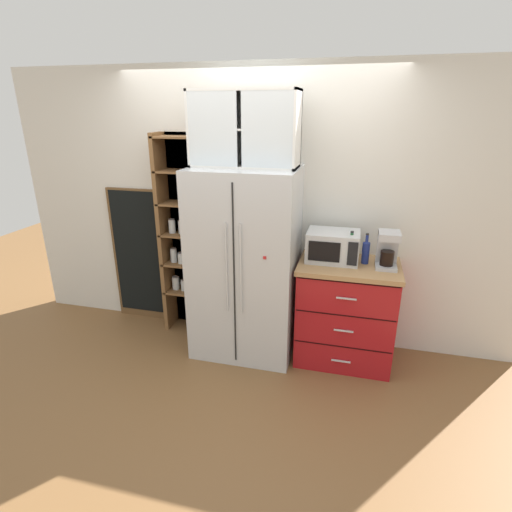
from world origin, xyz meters
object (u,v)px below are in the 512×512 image
at_px(refrigerator, 245,264).
at_px(bottle_green, 351,250).
at_px(microwave, 333,246).
at_px(chalkboard_menu, 140,255).
at_px(coffee_maker, 388,249).
at_px(bottle_cobalt, 366,250).
at_px(mug_charcoal, 350,261).

height_order(refrigerator, bottle_green, refrigerator).
xyz_separation_m(microwave, chalkboard_menu, (-2.00, 0.21, -0.34)).
xyz_separation_m(coffee_maker, bottle_green, (-0.29, -0.02, -0.03)).
distance_m(microwave, coffee_maker, 0.45).
bearing_deg(bottle_cobalt, chalkboard_menu, 174.67).
height_order(microwave, bottle_cobalt, bottle_cobalt).
height_order(bottle_cobalt, chalkboard_menu, chalkboard_menu).
relative_size(microwave, chalkboard_menu, 0.31).
bearing_deg(chalkboard_menu, refrigerator, -13.96).
distance_m(refrigerator, bottle_green, 0.93).
bearing_deg(bottle_cobalt, coffee_maker, -13.59).
relative_size(refrigerator, chalkboard_menu, 1.20).
bearing_deg(bottle_cobalt, microwave, 179.78).
bearing_deg(coffee_maker, bottle_green, -176.91).
relative_size(refrigerator, coffee_maker, 5.53).
distance_m(coffee_maker, bottle_cobalt, 0.18).
relative_size(mug_charcoal, chalkboard_menu, 0.07).
height_order(refrigerator, chalkboard_menu, refrigerator).
relative_size(mug_charcoal, bottle_green, 0.36).
bearing_deg(microwave, refrigerator, -172.62).
relative_size(bottle_cobalt, chalkboard_menu, 0.19).
relative_size(bottle_green, chalkboard_menu, 0.20).
xyz_separation_m(refrigerator, chalkboard_menu, (-1.25, 0.31, -0.14)).
bearing_deg(mug_charcoal, coffee_maker, 12.31).
relative_size(coffee_maker, chalkboard_menu, 0.22).
relative_size(refrigerator, mug_charcoal, 16.27).
height_order(coffee_maker, bottle_cobalt, coffee_maker).
bearing_deg(bottle_green, microwave, 159.14).
relative_size(coffee_maker, mug_charcoal, 2.94).
height_order(refrigerator, bottle_cobalt, refrigerator).
xyz_separation_m(mug_charcoal, bottle_green, (-0.00, 0.05, 0.09)).
height_order(refrigerator, coffee_maker, refrigerator).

